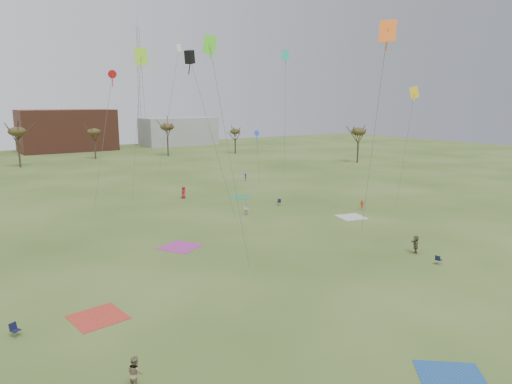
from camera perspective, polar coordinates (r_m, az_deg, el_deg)
ground at (r=39.04m, az=10.04°, el=-10.80°), size 260.00×260.00×0.00m
spectator_fore_b at (r=25.94m, az=-14.61°, el=-20.73°), size 0.83×1.00×1.84m
spectator_fore_c at (r=47.55m, az=19.02°, el=-6.09°), size 1.46×1.61×1.79m
flyer_mid_b at (r=64.15m, az=12.88°, el=-1.55°), size 0.87×1.05×1.41m
spectator_mid_e at (r=59.98m, az=-1.16°, el=-2.10°), size 0.93×0.88×1.51m
flyer_far_b at (r=70.91m, az=-8.90°, el=-0.04°), size 1.04×0.90×1.81m
flyer_far_c at (r=85.44m, az=-1.31°, el=1.83°), size 0.82×1.02×1.38m
blanket_red at (r=34.39m, az=-18.84°, el=-14.38°), size 3.74×3.74×0.03m
blanket_blue at (r=28.40m, az=22.98°, el=-20.44°), size 4.82×4.82×0.03m
blanket_cream at (r=60.14m, az=11.63°, el=-3.03°), size 3.86×3.86×0.03m
blanket_plum at (r=47.68m, az=-9.28°, el=-6.69°), size 4.73×4.73×0.03m
blanket_olive at (r=70.99m, az=-1.97°, el=-0.64°), size 4.02×4.02×0.03m
camp_chair_left at (r=33.76m, az=-27.44°, el=-15.09°), size 0.69×0.71×0.87m
camp_chair_center at (r=45.32m, az=21.50°, el=-7.95°), size 0.62×0.58×0.87m
camp_chair_right at (r=65.53m, az=2.82°, el=-1.42°), size 0.73×0.72×0.87m
kites_aloft at (r=57.88m, az=-5.71°, el=14.70°), size 54.80×62.48×22.84m
tree_line at (r=107.64m, az=-21.82°, el=6.40°), size 117.44×49.32×8.91m
building_brick at (r=149.25m, az=-22.23°, el=7.05°), size 26.00×16.00×12.00m
building_grey at (r=158.36m, az=-9.48°, el=7.36°), size 24.00×12.00×9.00m
radio_tower at (r=160.80m, az=-14.03°, el=12.48°), size 1.51×1.72×41.00m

